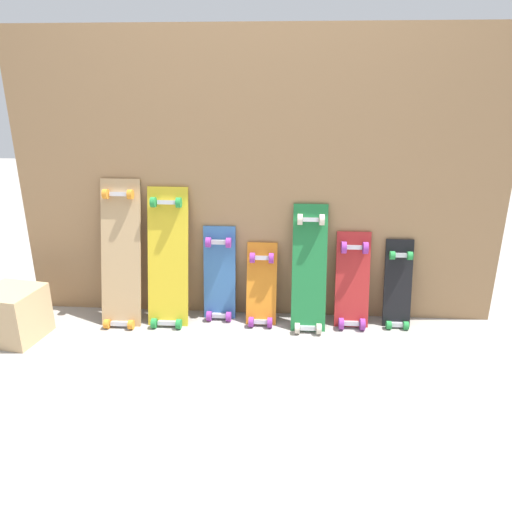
{
  "coord_description": "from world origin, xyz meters",
  "views": [
    {
      "loc": [
        0.18,
        -2.69,
        1.38
      ],
      "look_at": [
        0.0,
        -0.07,
        0.42
      ],
      "focal_mm": 34.18,
      "sensor_mm": 36.0,
      "label": 1
    }
  ],
  "objects_px": {
    "skateboard_orange": "(261,290)",
    "skateboard_blue": "(219,279)",
    "skateboard_natural": "(121,259)",
    "skateboard_red": "(352,285)",
    "skateboard_yellow": "(168,263)",
    "skateboard_green": "(309,274)",
    "wooden_crate": "(13,314)",
    "skateboard_black": "(398,290)"
  },
  "relations": [
    {
      "from": "skateboard_orange",
      "to": "skateboard_blue",
      "type": "bearing_deg",
      "value": 171.46
    },
    {
      "from": "skateboard_natural",
      "to": "skateboard_red",
      "type": "height_order",
      "value": "skateboard_natural"
    },
    {
      "from": "skateboard_red",
      "to": "wooden_crate",
      "type": "height_order",
      "value": "skateboard_red"
    },
    {
      "from": "skateboard_black",
      "to": "skateboard_green",
      "type": "bearing_deg",
      "value": -174.8
    },
    {
      "from": "skateboard_red",
      "to": "skateboard_yellow",
      "type": "bearing_deg",
      "value": -178.67
    },
    {
      "from": "skateboard_blue",
      "to": "skateboard_red",
      "type": "relative_size",
      "value": 1.03
    },
    {
      "from": "skateboard_natural",
      "to": "skateboard_yellow",
      "type": "relative_size",
      "value": 1.05
    },
    {
      "from": "skateboard_natural",
      "to": "wooden_crate",
      "type": "height_order",
      "value": "skateboard_natural"
    },
    {
      "from": "skateboard_natural",
      "to": "skateboard_orange",
      "type": "distance_m",
      "value": 0.85
    },
    {
      "from": "skateboard_blue",
      "to": "skateboard_green",
      "type": "height_order",
      "value": "skateboard_green"
    },
    {
      "from": "skateboard_yellow",
      "to": "skateboard_red",
      "type": "bearing_deg",
      "value": 1.33
    },
    {
      "from": "skateboard_natural",
      "to": "skateboard_orange",
      "type": "bearing_deg",
      "value": 2.21
    },
    {
      "from": "skateboard_green",
      "to": "skateboard_black",
      "type": "bearing_deg",
      "value": 5.2
    },
    {
      "from": "skateboard_natural",
      "to": "skateboard_black",
      "type": "relative_size",
      "value": 1.57
    },
    {
      "from": "skateboard_blue",
      "to": "wooden_crate",
      "type": "relative_size",
      "value": 2.16
    },
    {
      "from": "skateboard_yellow",
      "to": "skateboard_orange",
      "type": "bearing_deg",
      "value": 2.01
    },
    {
      "from": "skateboard_green",
      "to": "skateboard_red",
      "type": "relative_size",
      "value": 1.27
    },
    {
      "from": "skateboard_red",
      "to": "skateboard_black",
      "type": "height_order",
      "value": "skateboard_red"
    },
    {
      "from": "wooden_crate",
      "to": "skateboard_red",
      "type": "bearing_deg",
      "value": 9.3
    },
    {
      "from": "skateboard_yellow",
      "to": "skateboard_green",
      "type": "height_order",
      "value": "skateboard_yellow"
    },
    {
      "from": "skateboard_blue",
      "to": "skateboard_red",
      "type": "xyz_separation_m",
      "value": [
        0.79,
        -0.03,
        -0.01
      ]
    },
    {
      "from": "skateboard_green",
      "to": "skateboard_red",
      "type": "distance_m",
      "value": 0.27
    },
    {
      "from": "skateboard_green",
      "to": "skateboard_orange",
      "type": "bearing_deg",
      "value": 174.36
    },
    {
      "from": "skateboard_yellow",
      "to": "skateboard_orange",
      "type": "relative_size",
      "value": 1.6
    },
    {
      "from": "skateboard_orange",
      "to": "wooden_crate",
      "type": "bearing_deg",
      "value": -167.42
    },
    {
      "from": "skateboard_orange",
      "to": "skateboard_black",
      "type": "relative_size",
      "value": 0.93
    },
    {
      "from": "skateboard_blue",
      "to": "wooden_crate",
      "type": "distance_m",
      "value": 1.17
    },
    {
      "from": "skateboard_natural",
      "to": "skateboard_yellow",
      "type": "height_order",
      "value": "skateboard_natural"
    },
    {
      "from": "skateboard_yellow",
      "to": "skateboard_black",
      "type": "distance_m",
      "value": 1.36
    },
    {
      "from": "skateboard_blue",
      "to": "skateboard_orange",
      "type": "xyz_separation_m",
      "value": [
        0.26,
        -0.04,
        -0.05
      ]
    },
    {
      "from": "skateboard_red",
      "to": "wooden_crate",
      "type": "relative_size",
      "value": 2.1
    },
    {
      "from": "wooden_crate",
      "to": "skateboard_orange",
      "type": "bearing_deg",
      "value": 12.58
    },
    {
      "from": "skateboard_natural",
      "to": "skateboard_blue",
      "type": "height_order",
      "value": "skateboard_natural"
    },
    {
      "from": "skateboard_orange",
      "to": "skateboard_red",
      "type": "height_order",
      "value": "skateboard_red"
    },
    {
      "from": "skateboard_yellow",
      "to": "skateboard_green",
      "type": "bearing_deg",
      "value": -0.56
    },
    {
      "from": "skateboard_natural",
      "to": "skateboard_red",
      "type": "relative_size",
      "value": 1.49
    },
    {
      "from": "skateboard_yellow",
      "to": "skateboard_red",
      "type": "xyz_separation_m",
      "value": [
        1.08,
        0.03,
        -0.12
      ]
    },
    {
      "from": "skateboard_black",
      "to": "skateboard_red",
      "type": "bearing_deg",
      "value": -176.92
    },
    {
      "from": "skateboard_natural",
      "to": "wooden_crate",
      "type": "relative_size",
      "value": 3.13
    },
    {
      "from": "wooden_crate",
      "to": "skateboard_blue",
      "type": "bearing_deg",
      "value": 17.18
    },
    {
      "from": "skateboard_orange",
      "to": "wooden_crate",
      "type": "xyz_separation_m",
      "value": [
        -1.37,
        -0.31,
        -0.06
      ]
    },
    {
      "from": "skateboard_green",
      "to": "wooden_crate",
      "type": "relative_size",
      "value": 2.67
    }
  ]
}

